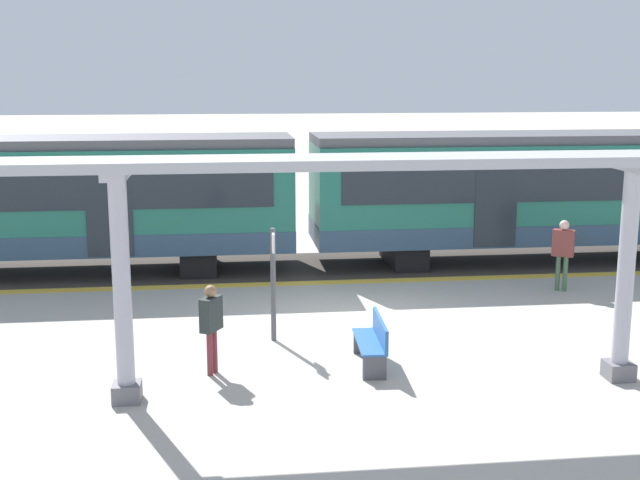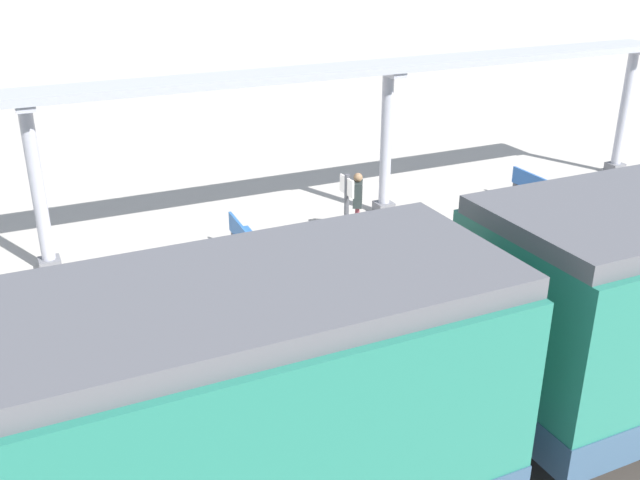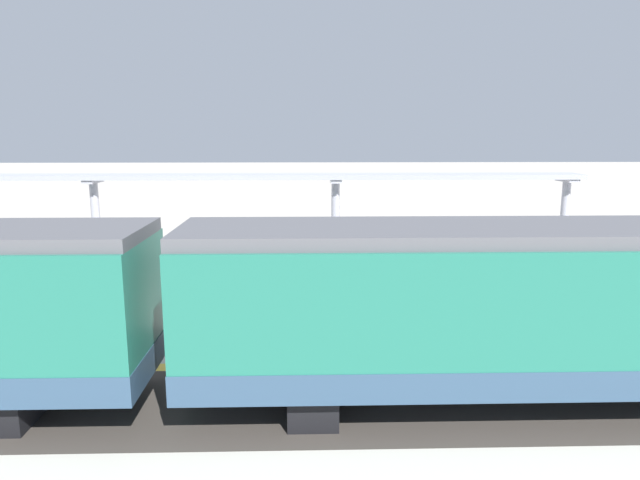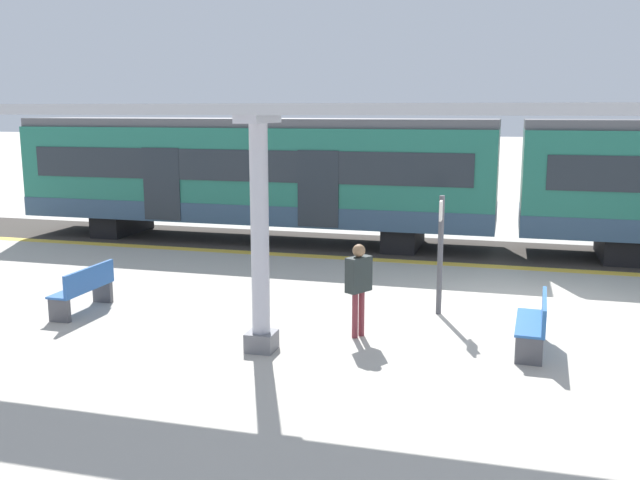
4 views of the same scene
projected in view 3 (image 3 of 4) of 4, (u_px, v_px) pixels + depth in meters
ground_plane at (198, 315)px, 15.96m from camera, size 176.00×176.00×0.00m
tactile_edge_strip at (168, 367)px, 12.39m from camera, size 0.40×30.86×0.01m
trackbed at (145, 406)px, 10.62m from camera, size 3.20×42.86×0.01m
train_near_carriage at (540, 311)px, 10.48m from camera, size 2.65×13.52×3.48m
canopy_pillar_nearest at (563, 230)px, 19.27m from camera, size 1.10×0.44×3.64m
canopy_pillar_second at (335, 231)px, 19.05m from camera, size 1.10×0.44×3.64m
canopy_pillar_third at (97, 232)px, 18.83m from camera, size 1.10×0.44×3.64m
canopy_beam at (212, 177)px, 18.59m from camera, size 1.20×24.99×0.16m
bench_near_end at (455, 278)px, 18.32m from camera, size 1.51×0.46×0.86m
bench_far_end at (211, 280)px, 18.10m from camera, size 1.52×0.50×0.86m
trash_bin at (44, 280)px, 17.93m from camera, size 0.48×0.48×1.00m
platform_info_sign at (257, 265)px, 16.40m from camera, size 0.56×0.10×2.20m
passenger_by_the_benches at (297, 263)px, 18.15m from camera, size 0.49×0.41×1.57m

